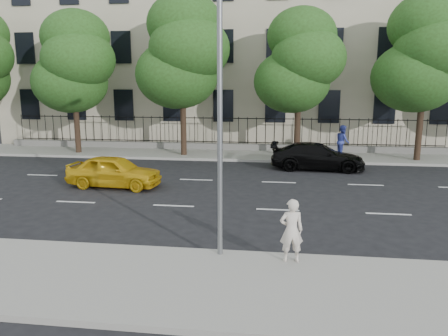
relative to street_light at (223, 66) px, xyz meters
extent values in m
plane|color=black|center=(-2.50, 1.77, -5.15)|extent=(120.00, 120.00, 0.00)
cube|color=gray|center=(-2.50, -2.23, -5.07)|extent=(60.00, 4.00, 0.15)
cube|color=gray|center=(-2.50, 15.77, -5.07)|extent=(60.00, 4.00, 0.15)
cube|color=beige|center=(-2.50, 24.77, 3.85)|extent=(34.00, 12.00, 18.00)
cube|color=slate|center=(-2.50, 17.47, -4.80)|extent=(30.00, 0.50, 0.40)
cube|color=black|center=(-2.50, 17.47, -4.50)|extent=(28.80, 0.05, 0.05)
cube|color=black|center=(-2.50, 17.47, -2.90)|extent=(28.80, 0.05, 0.05)
cylinder|color=slate|center=(0.00, -0.53, -1.00)|extent=(0.14, 0.14, 8.00)
cylinder|color=#382619|center=(-11.50, 14.97, -3.51)|extent=(0.36, 0.36, 2.97)
ellipsoid|color=#244316|center=(-11.90, 15.27, -0.52)|extent=(4.75, 4.75, 3.90)
ellipsoid|color=#244316|center=(-11.00, 14.77, 0.85)|extent=(4.50, 4.50, 3.70)
ellipsoid|color=#244316|center=(-11.40, 15.37, 2.23)|extent=(4.25, 4.25, 3.50)
cylinder|color=#382619|center=(-4.50, 14.97, -3.34)|extent=(0.36, 0.36, 3.32)
ellipsoid|color=#244316|center=(-4.90, 15.27, -0.05)|extent=(5.13, 5.13, 4.21)
ellipsoid|color=#244316|center=(-4.00, 14.77, 1.43)|extent=(4.86, 4.86, 4.00)
ellipsoid|color=#244316|center=(-4.40, 15.37, 2.92)|extent=(4.59, 4.59, 3.78)
cylinder|color=#382619|center=(2.50, 14.97, -3.46)|extent=(0.36, 0.36, 3.08)
ellipsoid|color=#244316|center=(2.10, 15.27, -0.48)|extent=(4.56, 4.56, 3.74)
ellipsoid|color=#244316|center=(3.00, 14.77, 0.84)|extent=(4.32, 4.32, 3.55)
ellipsoid|color=#244316|center=(2.60, 15.37, 2.16)|extent=(4.08, 4.08, 3.36)
cylinder|color=#382619|center=(9.50, 14.97, -3.39)|extent=(0.36, 0.36, 3.22)
ellipsoid|color=#244316|center=(9.10, 15.27, -0.22)|extent=(4.94, 4.94, 4.06)
ellipsoid|color=#244316|center=(10.00, 14.77, 1.21)|extent=(4.68, 4.68, 3.85)
ellipsoid|color=#244316|center=(9.60, 15.37, 2.64)|extent=(4.42, 4.42, 3.64)
imported|color=gold|center=(-5.89, 6.89, -4.42)|extent=(4.37, 2.02, 1.45)
imported|color=black|center=(3.52, 12.07, -4.42)|extent=(5.08, 2.26, 1.45)
imported|color=beige|center=(1.89, -0.78, -4.16)|extent=(0.67, 0.50, 1.68)
imported|color=#323E99|center=(5.26, 15.48, -4.03)|extent=(0.89, 1.06, 1.95)
camera|label=1|loc=(1.57, -11.57, -0.36)|focal=35.00mm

